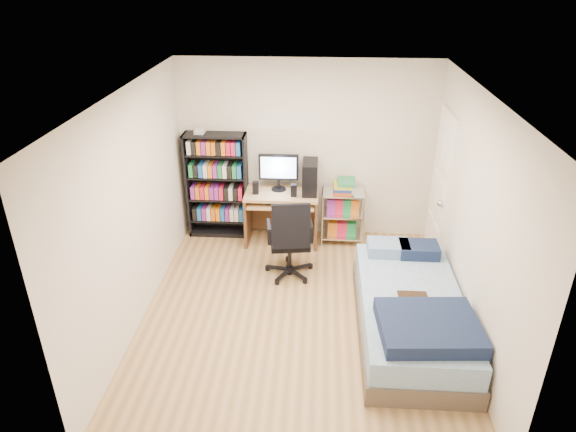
# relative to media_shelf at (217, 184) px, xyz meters

# --- Properties ---
(room) EXTENTS (3.58, 4.08, 2.58)m
(room) POSITION_rel_media_shelf_xyz_m (1.24, -1.84, 0.47)
(room) COLOR tan
(room) RESTS_ON ground
(media_shelf) EXTENTS (0.85, 0.28, 1.58)m
(media_shelf) POSITION_rel_media_shelf_xyz_m (0.00, 0.00, 0.00)
(media_shelf) COLOR black
(media_shelf) RESTS_ON room
(computer_desk) EXTENTS (1.00, 0.58, 1.26)m
(computer_desk) POSITION_rel_media_shelf_xyz_m (1.02, -0.12, -0.10)
(computer_desk) COLOR tan
(computer_desk) RESTS_ON room
(office_chair) EXTENTS (0.72, 0.72, 1.07)m
(office_chair) POSITION_rel_media_shelf_xyz_m (1.09, -1.06, -0.44)
(office_chair) COLOR black
(office_chair) RESTS_ON room
(wire_cart) EXTENTS (0.59, 0.43, 0.94)m
(wire_cart) POSITION_rel_media_shelf_xyz_m (1.77, -0.10, -0.16)
(wire_cart) COLOR silver
(wire_cart) RESTS_ON room
(bed) EXTENTS (1.08, 2.16, 0.62)m
(bed) POSITION_rel_media_shelf_xyz_m (2.44, -2.11, -0.51)
(bed) COLOR brown
(bed) RESTS_ON room
(door) EXTENTS (0.12, 0.80, 2.00)m
(door) POSITION_rel_media_shelf_xyz_m (2.97, -0.49, 0.22)
(door) COLOR white
(door) RESTS_ON room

